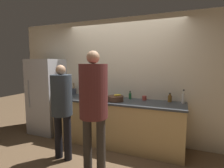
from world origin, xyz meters
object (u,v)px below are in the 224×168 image
(refrigerator, at_px, (47,96))
(person_left, at_px, (62,104))
(person_center, at_px, (94,100))
(cup_red, at_px, (144,98))
(bottle_amber, at_px, (170,98))
(utensil_crock, at_px, (74,91))
(fruit_bowl, at_px, (116,98))
(bottle_clear, at_px, (183,98))
(cup_white, at_px, (83,94))
(bottle_green, at_px, (130,96))

(refrigerator, relative_size, person_left, 1.08)
(person_center, height_order, cup_red, person_center)
(bottle_amber, bearing_deg, utensil_crock, 178.65)
(bottle_amber, bearing_deg, cup_red, -178.37)
(fruit_bowl, relative_size, bottle_clear, 1.20)
(person_left, height_order, bottle_amber, person_left)
(cup_white, bearing_deg, utensil_crock, 164.54)
(person_left, height_order, cup_white, person_left)
(person_center, relative_size, cup_white, 21.09)
(utensil_crock, bearing_deg, bottle_green, -2.61)
(utensil_crock, height_order, cup_red, utensil_crock)
(person_left, bearing_deg, cup_white, 102.47)
(utensil_crock, height_order, bottle_amber, utensil_crock)
(cup_red, bearing_deg, bottle_amber, 1.63)
(refrigerator, xyz_separation_m, cup_red, (2.31, 0.19, 0.09))
(person_center, relative_size, bottle_green, 10.83)
(fruit_bowl, distance_m, bottle_green, 0.37)
(person_center, height_order, fruit_bowl, person_center)
(person_center, bearing_deg, refrigerator, 149.66)
(person_center, distance_m, cup_red, 1.36)
(bottle_clear, height_order, cup_red, bottle_clear)
(bottle_green, bearing_deg, person_center, -97.78)
(bottle_clear, distance_m, bottle_amber, 0.24)
(bottle_clear, bearing_deg, person_center, -133.73)
(refrigerator, xyz_separation_m, bottle_amber, (2.79, 0.20, 0.11))
(fruit_bowl, xyz_separation_m, bottle_green, (0.20, 0.31, 0.01))
(utensil_crock, relative_size, cup_white, 3.15)
(cup_red, bearing_deg, cup_white, -179.24)
(refrigerator, height_order, cup_white, refrigerator)
(person_center, xyz_separation_m, fruit_bowl, (-0.03, 0.96, -0.15))
(utensil_crock, xyz_separation_m, bottle_amber, (2.20, -0.05, -0.01))
(fruit_bowl, bearing_deg, cup_white, 162.31)
(bottle_clear, height_order, bottle_amber, bottle_clear)
(utensil_crock, height_order, bottle_green, utensil_crock)
(utensil_crock, xyz_separation_m, cup_red, (1.72, -0.07, -0.03))
(bottle_clear, relative_size, cup_red, 2.92)
(refrigerator, height_order, bottle_amber, refrigerator)
(person_center, bearing_deg, bottle_amber, 53.32)
(cup_red, bearing_deg, bottle_green, 179.82)
(bottle_amber, xyz_separation_m, cup_red, (-0.48, -0.01, -0.03))
(refrigerator, relative_size, bottle_green, 10.37)
(bottle_clear, bearing_deg, fruit_bowl, -166.68)
(cup_white, bearing_deg, fruit_bowl, -17.69)
(bottle_amber, relative_size, cup_white, 2.00)
(fruit_bowl, xyz_separation_m, utensil_crock, (-1.22, 0.38, 0.02))
(person_center, bearing_deg, person_left, 164.82)
(person_center, relative_size, fruit_bowl, 5.90)
(refrigerator, height_order, person_center, person_center)
(bottle_clear, relative_size, cup_white, 2.97)
(cup_white, bearing_deg, bottle_amber, 0.98)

